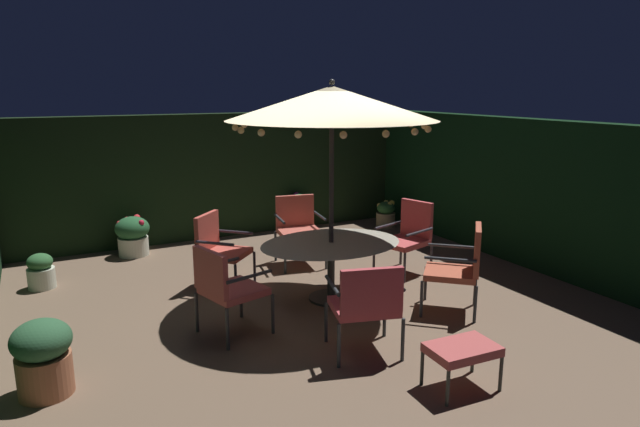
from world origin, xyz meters
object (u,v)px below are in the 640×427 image
object	(u,v)px
patio_chair_northeast	(225,285)
potted_plant_left_far	(133,235)
potted_plant_front_corner	(41,271)
potted_plant_back_left	(386,214)
patio_chair_southeast	(461,264)
patio_chair_south	(408,234)
potted_plant_right_near	(299,212)
patio_chair_east	(366,302)
ottoman_footrest	(462,351)
potted_plant_right_far	(43,356)
patio_umbrella	(332,104)
patio_dining_table	(331,251)
patio_chair_north	(218,245)
patio_chair_southwest	(298,225)

from	to	relation	value
patio_chair_northeast	potted_plant_left_far	bearing A→B (deg)	96.46
potted_plant_front_corner	patio_chair_northeast	bearing A→B (deg)	-55.53
patio_chair_northeast	potted_plant_back_left	world-z (taller)	patio_chair_northeast
patio_chair_northeast	patio_chair_southeast	world-z (taller)	patio_chair_southeast
patio_chair_south	patio_chair_northeast	bearing A→B (deg)	-163.98
potted_plant_right_near	patio_chair_southeast	bearing A→B (deg)	-89.50
patio_chair_southeast	potted_plant_left_far	size ratio (longest dim) A/B	1.69
patio_chair_east	patio_chair_south	distance (m)	2.65
patio_chair_east	potted_plant_front_corner	bearing A→B (deg)	128.00
patio_chair_southeast	potted_plant_right_near	xyz separation A→B (m)	(-0.04, 4.25, -0.24)
ottoman_footrest	potted_plant_left_far	bearing A→B (deg)	109.07
potted_plant_right_far	patio_chair_northeast	bearing A→B (deg)	13.02
patio_umbrella	patio_chair_northeast	xyz separation A→B (m)	(-1.45, -0.40, -1.80)
patio_chair_south	potted_plant_right_near	bearing A→B (deg)	97.64
patio_chair_southeast	potted_plant_left_far	distance (m)	5.01
patio_chair_northeast	potted_plant_right_near	distance (m)	4.43
patio_chair_southeast	potted_plant_right_near	world-z (taller)	patio_chair_southeast
patio_dining_table	patio_chair_north	bearing A→B (deg)	135.39
potted_plant_right_near	potted_plant_right_far	bearing A→B (deg)	-136.63
patio_chair_south	patio_chair_southwest	size ratio (longest dim) A/B	1.01
patio_dining_table	patio_umbrella	distance (m)	1.75
potted_plant_right_far	patio_chair_north	bearing A→B (deg)	41.58
patio_chair_northeast	patio_umbrella	bearing A→B (deg)	15.52
patio_umbrella	potted_plant_back_left	size ratio (longest dim) A/B	5.35
patio_dining_table	potted_plant_front_corner	world-z (taller)	patio_dining_table
ottoman_footrest	patio_chair_south	bearing A→B (deg)	62.37
patio_chair_northeast	patio_chair_east	size ratio (longest dim) A/B	1.02
ottoman_footrest	potted_plant_back_left	xyz separation A→B (m)	(2.61, 5.05, -0.10)
patio_chair_northeast	patio_chair_southeast	distance (m)	2.65
patio_chair_south	potted_plant_right_far	xyz separation A→B (m)	(-4.63, -1.23, -0.20)
patio_chair_east	patio_umbrella	bearing A→B (deg)	74.49
patio_chair_southwest	potted_plant_back_left	xyz separation A→B (m)	(2.36, 1.22, -0.33)
potted_plant_right_near	potted_plant_left_far	distance (m)	2.93
patio_chair_south	ottoman_footrest	distance (m)	3.14
patio_chair_south	potted_plant_front_corner	bearing A→B (deg)	160.60
potted_plant_back_left	potted_plant_left_far	distance (m)	4.47
potted_plant_front_corner	patio_chair_southeast	bearing A→B (deg)	-35.86
ottoman_footrest	potted_plant_front_corner	distance (m)	5.40
potted_plant_right_far	potted_plant_back_left	world-z (taller)	potted_plant_right_far
patio_chair_southeast	patio_chair_south	distance (m)	1.50
potted_plant_back_left	patio_umbrella	bearing A→B (deg)	-134.04
ottoman_footrest	potted_plant_right_near	size ratio (longest dim) A/B	0.90
patio_chair_east	potted_plant_back_left	xyz separation A→B (m)	(3.02, 4.16, -0.31)
potted_plant_right_far	potted_plant_back_left	size ratio (longest dim) A/B	1.35
patio_umbrella	potted_plant_right_far	world-z (taller)	patio_umbrella
patio_chair_southwest	potted_plant_back_left	distance (m)	2.67
patio_chair_north	patio_chair_south	xyz separation A→B (m)	(2.53, -0.63, -0.00)
patio_dining_table	patio_chair_northeast	world-z (taller)	patio_chair_northeast
patio_chair_northeast	potted_plant_right_near	size ratio (longest dim) A/B	1.42
patio_chair_southeast	potted_plant_back_left	distance (m)	4.04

